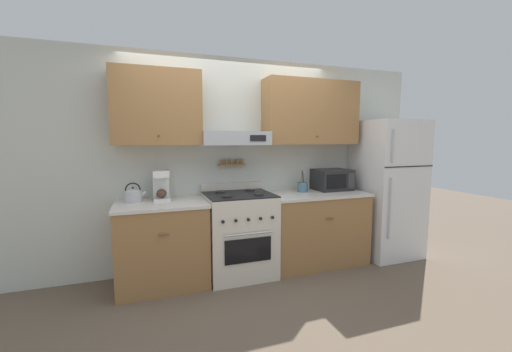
# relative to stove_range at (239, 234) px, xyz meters

# --- Properties ---
(ground_plane) EXTENTS (16.00, 16.00, 0.00)m
(ground_plane) POSITION_rel_stove_range_xyz_m (0.00, -0.33, -0.48)
(ground_plane) COLOR brown
(wall_back) EXTENTS (5.20, 0.46, 2.55)m
(wall_back) POSITION_rel_stove_range_xyz_m (0.07, 0.31, 1.02)
(wall_back) COLOR silver
(wall_back) RESTS_ON ground_plane
(counter_left) EXTENTS (0.95, 0.68, 0.90)m
(counter_left) POSITION_rel_stove_range_xyz_m (-0.86, 0.02, -0.03)
(counter_left) COLOR olive
(counter_left) RESTS_ON ground_plane
(counter_right) EXTENTS (1.26, 0.68, 0.90)m
(counter_right) POSITION_rel_stove_range_xyz_m (1.01, 0.02, -0.03)
(counter_right) COLOR olive
(counter_right) RESTS_ON ground_plane
(stove_range) EXTENTS (0.76, 0.71, 1.04)m
(stove_range) POSITION_rel_stove_range_xyz_m (0.00, 0.00, 0.00)
(stove_range) COLOR beige
(stove_range) RESTS_ON ground_plane
(refrigerator) EXTENTS (0.76, 0.75, 1.82)m
(refrigerator) POSITION_rel_stove_range_xyz_m (2.08, -0.03, 0.43)
(refrigerator) COLOR white
(refrigerator) RESTS_ON ground_plane
(tea_kettle) EXTENTS (0.23, 0.18, 0.21)m
(tea_kettle) POSITION_rel_stove_range_xyz_m (-1.13, 0.14, 0.50)
(tea_kettle) COLOR #B7B7BC
(tea_kettle) RESTS_ON counter_left
(coffee_maker) EXTENTS (0.17, 0.21, 0.33)m
(coffee_maker) POSITION_rel_stove_range_xyz_m (-0.84, 0.17, 0.59)
(coffee_maker) COLOR white
(coffee_maker) RESTS_ON counter_left
(microwave) EXTENTS (0.46, 0.39, 0.27)m
(microwave) POSITION_rel_stove_range_xyz_m (1.33, 0.16, 0.56)
(microwave) COLOR #232326
(microwave) RESTS_ON counter_right
(utensil_crock) EXTENTS (0.13, 0.13, 0.28)m
(utensil_crock) POSITION_rel_stove_range_xyz_m (0.89, 0.14, 0.49)
(utensil_crock) COLOR slate
(utensil_crock) RESTS_ON counter_right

